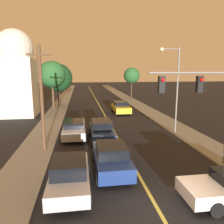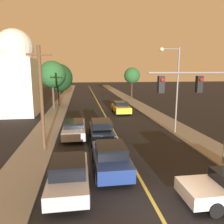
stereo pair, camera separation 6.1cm
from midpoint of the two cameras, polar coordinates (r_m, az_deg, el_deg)
ground_plane at (r=9.51m, az=12.83°, el=-25.09°), size 200.00×200.00×0.00m
road_surface at (r=43.61m, az=-4.16°, el=3.43°), size 9.95×80.00×0.01m
sidewalk_left at (r=43.63m, az=-12.36°, el=3.28°), size 2.50×80.00×0.12m
sidewalk_right at (r=44.46m, az=3.88°, el=3.64°), size 2.50×80.00×0.12m
car_near_lane_front at (r=12.34m, az=-0.23°, el=-11.75°), size 1.93×4.45×1.59m
car_near_lane_second at (r=17.52m, az=-2.71°, el=-4.84°), size 1.84×4.84×1.68m
car_outer_lane_front at (r=10.71m, az=-11.03°, el=-15.61°), size 1.89×4.38×1.58m
car_outer_lane_second at (r=18.91m, az=-9.76°, el=-4.13°), size 1.94×5.13×1.39m
car_far_oncoming at (r=28.70m, az=2.43°, el=1.21°), size 2.05×4.39×1.54m
traffic_signal_mast at (r=13.05m, az=22.81°, el=3.65°), size 4.90×0.42×5.55m
streetlamp_right at (r=19.55m, az=15.81°, el=8.20°), size 1.80×0.36×7.33m
utility_pole_left at (r=15.45m, az=-17.85°, el=3.79°), size 1.60×0.24×7.04m
tree_left_near at (r=32.58m, az=-15.29°, el=9.47°), size 3.77×3.77×6.81m
tree_left_far at (r=35.13m, az=-13.77°, el=8.65°), size 4.35×4.35×6.51m
tree_right_near at (r=42.93m, az=5.28°, el=9.45°), size 3.07×3.07×6.03m
domed_building_left at (r=29.18m, az=-23.58°, el=9.58°), size 4.35×4.35×10.38m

